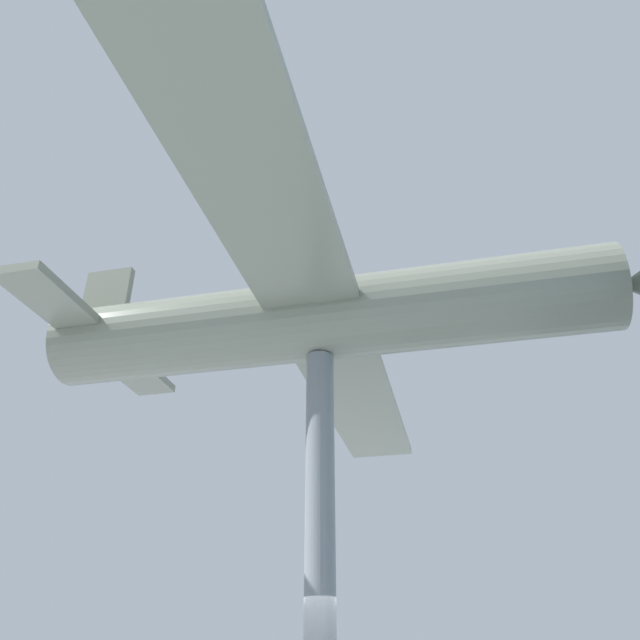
{
  "coord_description": "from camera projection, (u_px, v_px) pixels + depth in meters",
  "views": [
    {
      "loc": [
        10.08,
        4.11,
        1.44
      ],
      "look_at": [
        0.0,
        0.0,
        7.61
      ],
      "focal_mm": 35.0,
      "sensor_mm": 36.0,
      "label": 1
    }
  ],
  "objects": [
    {
      "name": "suspended_airplane",
      "position": [
        329.0,
        318.0,
        12.48
      ],
      "size": [
        17.96,
        12.91,
        2.73
      ],
      "rotation": [
        0.0,
        0.0,
        0.16
      ],
      "color": "slate",
      "rests_on": "support_pylon_central"
    },
    {
      "name": "support_pylon_central",
      "position": [
        320.0,
        539.0,
        10.43
      ],
      "size": [
        0.52,
        0.52,
        6.8
      ],
      "color": "slate",
      "rests_on": "ground_plane"
    }
  ]
}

